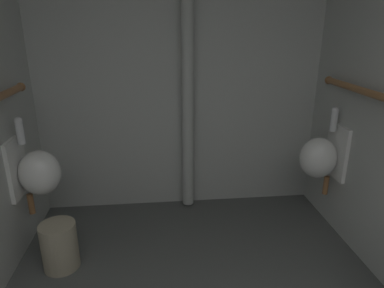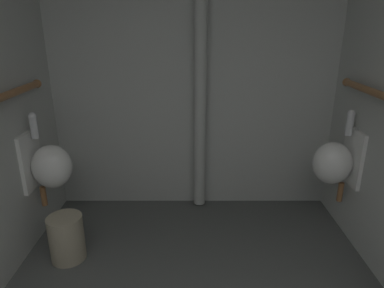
# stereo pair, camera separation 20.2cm
# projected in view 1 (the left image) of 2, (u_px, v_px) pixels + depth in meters

# --- Properties ---
(wall_back) EXTENTS (2.62, 0.06, 2.57)m
(wall_back) POSITION_uv_depth(u_px,v_px,m) (180.00, 68.00, 2.98)
(wall_back) COLOR #B2B5B0
(wall_back) RESTS_ON ground
(urinal_left_mid) EXTENTS (0.32, 0.30, 0.76)m
(urinal_left_mid) POSITION_uv_depth(u_px,v_px,m) (37.00, 172.00, 2.51)
(urinal_left_mid) COLOR white
(urinal_right_far) EXTENTS (0.32, 0.30, 0.76)m
(urinal_right_far) POSITION_uv_depth(u_px,v_px,m) (321.00, 157.00, 2.79)
(urinal_right_far) COLOR white
(standpipe_back_wall) EXTENTS (0.10, 0.10, 2.52)m
(standpipe_back_wall) POSITION_uv_depth(u_px,v_px,m) (188.00, 69.00, 2.89)
(standpipe_back_wall) COLOR #B2B5B0
(standpipe_back_wall) RESTS_ON ground
(waste_bin) EXTENTS (0.25, 0.25, 0.34)m
(waste_bin) POSITION_uv_depth(u_px,v_px,m) (60.00, 246.00, 2.41)
(waste_bin) COLOR #9E937A
(waste_bin) RESTS_ON ground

